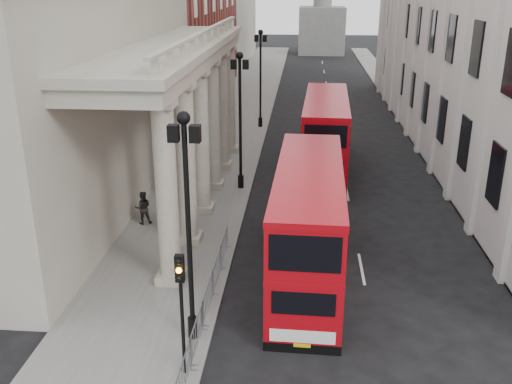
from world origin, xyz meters
TOP-DOWN VIEW (x-y plane):
  - sidewalk_west at (-3.00, 30.00)m, footprint 6.00×140.00m
  - sidewalk_east at (13.50, 30.00)m, footprint 3.00×140.00m
  - kerb at (-0.05, 30.00)m, footprint 0.20×140.00m
  - portico_building at (-10.50, 18.00)m, footprint 9.00×28.00m
  - lamp_post_south at (-0.60, 4.00)m, footprint 1.05×0.44m
  - lamp_post_mid at (-0.60, 20.00)m, footprint 1.05×0.44m
  - lamp_post_north at (-0.60, 36.00)m, footprint 1.05×0.44m
  - traffic_light at (-0.50, 1.98)m, footprint 0.28×0.33m
  - crowd_barriers at (-0.35, 2.23)m, footprint 0.50×18.75m
  - bus_near at (3.49, 9.18)m, footprint 3.07×11.54m
  - bus_far at (4.68, 24.15)m, footprint 3.25×11.78m
  - pedestrian_a at (-3.37, 15.57)m, footprint 0.76×0.55m
  - pedestrian_b at (-5.14, 13.97)m, footprint 1.03×0.90m
  - pedestrian_c at (-2.80, 19.16)m, footprint 0.91×0.68m

SIDE VIEW (x-z plane):
  - sidewalk_west at x=-3.00m, z-range 0.00..0.12m
  - sidewalk_east at x=13.50m, z-range 0.00..0.12m
  - kerb at x=-0.05m, z-range 0.00..0.14m
  - crowd_barriers at x=-0.35m, z-range 0.12..1.22m
  - pedestrian_c at x=-2.80m, z-range 0.12..1.82m
  - pedestrian_b at x=-5.14m, z-range 0.12..1.92m
  - pedestrian_a at x=-3.37m, z-range 0.12..2.04m
  - bus_near at x=3.49m, z-range 0.11..5.07m
  - bus_far at x=4.68m, z-range 0.11..5.16m
  - traffic_light at x=-0.50m, z-range 0.96..5.26m
  - lamp_post_south at x=-0.60m, z-range 0.75..9.07m
  - lamp_post_mid at x=-0.60m, z-range 0.75..9.07m
  - lamp_post_north at x=-0.60m, z-range 0.75..9.07m
  - portico_building at x=-10.50m, z-range 0.00..12.00m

